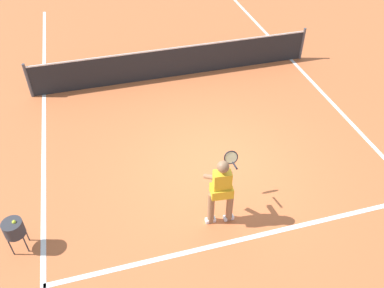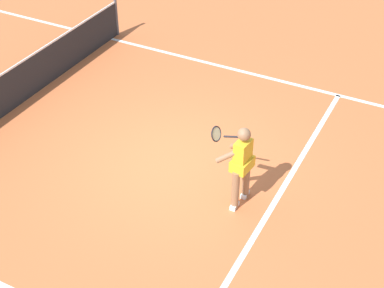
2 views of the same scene
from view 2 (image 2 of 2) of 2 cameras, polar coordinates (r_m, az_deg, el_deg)
The scene contains 5 objects.
ground_plane at distance 10.97m, azimuth -1.67°, elevation -1.80°, with size 28.46×28.46×0.00m, color #C66638.
service_line_marking at distance 10.34m, azimuth 8.49°, elevation -5.06°, with size 7.53×0.10×0.01m, color white.
sideline_right_marking at distance 13.81m, azimuth 5.93°, elevation 6.88°, with size 0.10×19.89×0.01m, color white.
court_net at distance 12.78m, azimuth -17.53°, elevation 5.04°, with size 8.21×0.08×1.01m.
tennis_player at distance 9.63m, azimuth 4.82°, elevation -1.83°, with size 0.85×0.91×1.55m.
Camera 2 is at (-7.47, -4.24, 6.82)m, focal length 54.29 mm.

